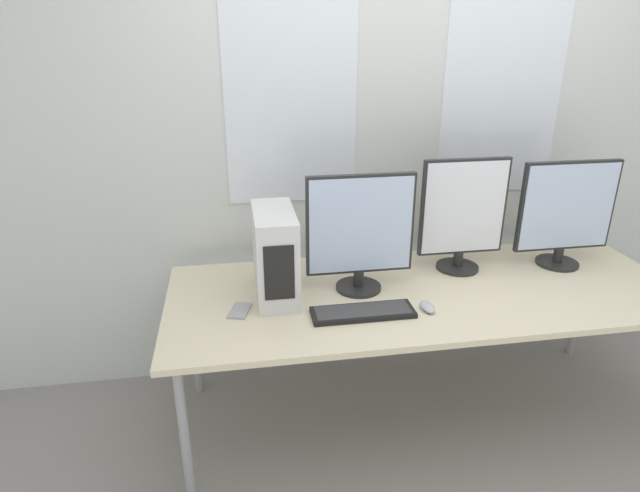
{
  "coord_description": "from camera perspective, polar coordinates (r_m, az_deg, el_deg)",
  "views": [
    {
      "loc": [
        -0.85,
        -1.65,
        1.83
      ],
      "look_at": [
        -0.5,
        0.45,
        0.96
      ],
      "focal_mm": 30.0,
      "sensor_mm": 36.0,
      "label": 1
    }
  ],
  "objects": [
    {
      "name": "ground_plane",
      "position": [
        2.61,
        13.7,
        -23.17
      ],
      "size": [
        14.0,
        14.0,
        0.0
      ],
      "primitive_type": "plane",
      "color": "gray"
    },
    {
      "name": "wall_back",
      "position": [
        2.86,
        8.15,
        12.31
      ],
      "size": [
        8.0,
        0.07,
        2.7
      ],
      "color": "silver",
      "rests_on": "ground_plane"
    },
    {
      "name": "desk",
      "position": [
        2.55,
        11.19,
        -5.31
      ],
      "size": [
        2.37,
        0.91,
        0.71
      ],
      "color": "beige",
      "rests_on": "ground_plane"
    },
    {
      "name": "pc_tower",
      "position": [
        2.36,
        -4.82,
        -0.89
      ],
      "size": [
        0.18,
        0.4,
        0.4
      ],
      "color": "silver",
      "rests_on": "desk"
    },
    {
      "name": "monitor_main",
      "position": [
        2.38,
        4.31,
        1.52
      ],
      "size": [
        0.49,
        0.21,
        0.54
      ],
      "color": "black",
      "rests_on": "desk"
    },
    {
      "name": "monitor_right_near",
      "position": [
        2.68,
        14.99,
        3.27
      ],
      "size": [
        0.43,
        0.21,
        0.56
      ],
      "color": "black",
      "rests_on": "desk"
    },
    {
      "name": "monitor_right_far",
      "position": [
        2.91,
        24.78,
        3.27
      ],
      "size": [
        0.5,
        0.21,
        0.54
      ],
      "color": "black",
      "rests_on": "desk"
    },
    {
      "name": "keyboard",
      "position": [
        2.28,
        4.59,
        -7.05
      ],
      "size": [
        0.44,
        0.14,
        0.02
      ],
      "color": "black",
      "rests_on": "desk"
    },
    {
      "name": "mouse",
      "position": [
        2.36,
        11.39,
        -6.37
      ],
      "size": [
        0.06,
        0.11,
        0.03
      ],
      "color": "#B2B2B7",
      "rests_on": "desk"
    },
    {
      "name": "cell_phone",
      "position": [
        2.32,
        -8.56,
        -6.83
      ],
      "size": [
        0.11,
        0.15,
        0.01
      ],
      "rotation": [
        0.0,
        0.0,
        -0.29
      ],
      "color": "#99999E",
      "rests_on": "desk"
    }
  ]
}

